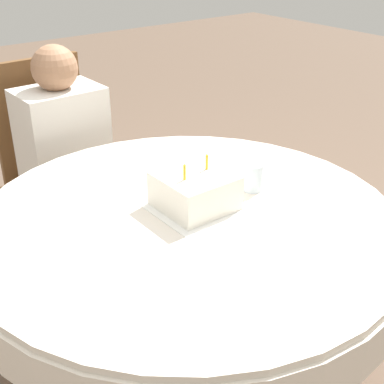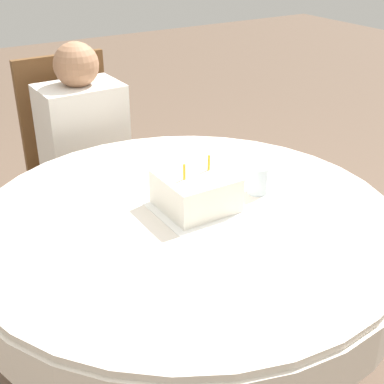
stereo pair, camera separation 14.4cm
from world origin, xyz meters
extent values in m
cylinder|color=silver|center=(0.00, 0.00, 0.71)|extent=(1.27, 1.27, 0.02)
cylinder|color=silver|center=(0.00, 0.00, 0.64)|extent=(1.29, 1.29, 0.13)
cylinder|color=brown|center=(0.35, -0.35, 0.35)|extent=(0.05, 0.05, 0.70)
cylinder|color=brown|center=(-0.35, 0.35, 0.35)|extent=(0.05, 0.05, 0.70)
cylinder|color=brown|center=(0.35, 0.35, 0.35)|extent=(0.05, 0.05, 0.70)
cube|color=brown|center=(0.02, 0.90, 0.41)|extent=(0.46, 0.46, 0.04)
cube|color=brown|center=(0.02, 1.11, 0.70)|extent=(0.41, 0.04, 0.55)
cylinder|color=brown|center=(-0.17, 0.69, 0.20)|extent=(0.04, 0.04, 0.39)
cylinder|color=brown|center=(0.23, 0.70, 0.20)|extent=(0.04, 0.04, 0.39)
cylinder|color=brown|center=(-0.18, 1.10, 0.20)|extent=(0.04, 0.04, 0.39)
cylinder|color=brown|center=(0.22, 1.10, 0.20)|extent=(0.04, 0.04, 0.39)
cylinder|color=#9E7051|center=(-0.06, 0.73, 0.21)|extent=(0.09, 0.09, 0.43)
cylinder|color=#9E7051|center=(0.11, 0.73, 0.21)|extent=(0.09, 0.09, 0.43)
cube|color=silver|center=(0.02, 0.90, 0.66)|extent=(0.35, 0.25, 0.46)
sphere|color=#9E7051|center=(0.02, 0.90, 0.98)|extent=(0.19, 0.19, 0.19)
cube|color=white|center=(0.04, 0.02, 0.73)|extent=(0.26, 0.26, 0.00)
cube|color=white|center=(0.04, 0.02, 0.78)|extent=(0.21, 0.21, 0.11)
cylinder|color=gold|center=(0.10, 0.03, 0.86)|extent=(0.01, 0.01, 0.05)
cylinder|color=gold|center=(0.00, 0.01, 0.86)|extent=(0.01, 0.01, 0.05)
cylinder|color=silver|center=(0.26, 0.00, 0.77)|extent=(0.07, 0.07, 0.09)
camera|label=1|loc=(-0.83, -1.10, 1.51)|focal=50.00mm
camera|label=2|loc=(-0.71, -1.18, 1.51)|focal=50.00mm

